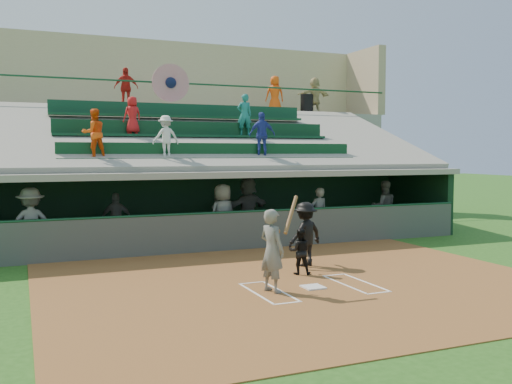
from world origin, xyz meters
name	(u,v)px	position (x,y,z in m)	size (l,w,h in m)	color
ground	(313,289)	(0.00, 0.00, 0.00)	(100.00, 100.00, 0.00)	#235317
dirt_slab	(302,283)	(0.00, 0.50, 0.01)	(11.00, 9.00, 0.02)	brown
home_plate	(313,287)	(0.00, 0.00, 0.04)	(0.43, 0.43, 0.03)	white
batters_box_chalk	(313,288)	(0.00, 0.00, 0.02)	(2.65, 1.85, 0.01)	white
dugout_floor	(213,241)	(0.00, 6.75, 0.02)	(16.00, 3.50, 0.04)	#99968B
concourse_slab	(163,165)	(0.00, 13.50, 2.30)	(20.00, 3.00, 4.60)	gray
grandstand	(181,168)	(-0.01, 10.51, 2.26)	(20.40, 10.40, 7.80)	#494E49
batter_at_plate	(272,250)	(-0.93, 0.02, 0.88)	(0.92, 0.78, 1.95)	#595B56
catcher	(300,251)	(0.35, 1.30, 0.56)	(0.52, 0.41, 1.07)	black
home_umpire	(305,234)	(0.91, 2.13, 0.82)	(1.03, 0.59, 1.60)	black
dugout_bench	(193,230)	(-0.30, 7.96, 0.25)	(13.69, 0.41, 0.41)	olive
dugout_player_a	(31,224)	(-5.39, 5.53, 0.99)	(1.22, 0.70, 1.89)	#5B5E59
dugout_player_b	(117,219)	(-2.96, 7.00, 0.84)	(0.94, 0.39, 1.60)	#545752
dugout_player_c	(223,215)	(-0.06, 5.58, 0.98)	(0.92, 0.60, 1.87)	#585A55
dugout_player_d	(248,207)	(1.35, 7.09, 1.03)	(1.84, 0.58, 1.98)	#595B56
dugout_player_e	(319,214)	(3.21, 5.61, 0.88)	(0.61, 0.40, 1.68)	#5A5C57
dugout_player_f	(384,207)	(6.09, 6.16, 0.95)	(0.89, 0.69, 1.82)	#525450
trash_bin	(307,104)	(6.54, 12.87, 5.04)	(0.58, 0.58, 0.88)	black
concourse_staff_a	(126,88)	(-1.66, 12.51, 5.39)	(0.93, 0.39, 1.59)	red
concourse_staff_b	(275,95)	(5.08, 13.17, 5.44)	(0.82, 0.53, 1.68)	#EB500D
concourse_staff_c	(315,96)	(6.91, 12.81, 5.43)	(1.53, 0.49, 1.65)	tan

